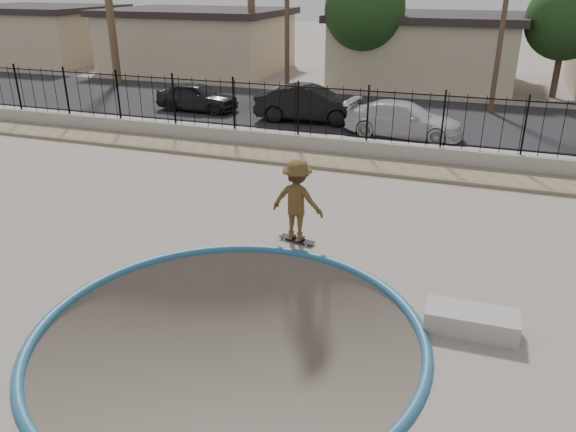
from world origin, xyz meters
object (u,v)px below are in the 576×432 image
Objects in this scene: skater at (297,204)px; car_a at (197,97)px; skateboard at (297,239)px; concrete_ledge at (471,321)px; car_c at (404,120)px; car_b at (310,104)px.

car_a is at bearing -48.94° from skater.
skateboard is 0.24× the size of car_a.
car_a is (-12.95, 14.24, 0.49)m from concrete_ledge.
car_a is at bearing 86.86° from car_c.
concrete_ledge is at bearing -156.24° from car_b.
car_c is (0.90, 10.40, -0.27)m from skater.
skateboard is 10.46m from car_c.
concrete_ledge reaches higher than skateboard.
skater is 0.90m from skateboard.
skater is 0.51× the size of car_a.
skater is at bearing -166.65° from skateboard.
concrete_ledge is 13.22m from car_c.
skateboard is at bearing -168.15° from car_b.
car_c is at bearing -109.46° from car_b.
concrete_ledge is at bearing -160.95° from car_c.
concrete_ledge is at bearing -136.44° from car_a.
skater is at bearing -141.83° from car_a.
car_b reaches higher than car_c.
car_a reaches higher than concrete_ledge.
skateboard is at bearing -175.83° from skater.
concrete_ledge is 0.42× the size of car_a.
skater reaches higher than car_b.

